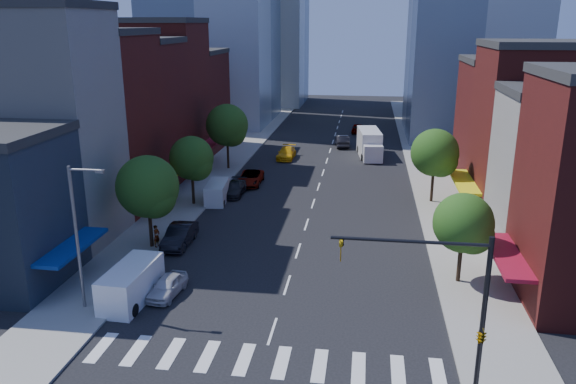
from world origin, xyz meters
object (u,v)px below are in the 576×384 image
(parked_car_rear, at_px, (235,189))
(taxi, at_px, (286,153))
(pedestrian_far, at_px, (123,272))
(cargo_van_near, at_px, (130,285))
(traffic_car_oncoming, at_px, (342,141))
(parked_car_second, at_px, (180,235))
(cargo_van_far, at_px, (217,193))
(box_truck, at_px, (370,144))
(parked_car_third, at_px, (250,178))
(parked_car_front, at_px, (167,286))
(traffic_car_far, at_px, (358,128))
(pedestrian_near, at_px, (157,236))

(parked_car_rear, distance_m, taxi, 16.93)
(parked_car_rear, relative_size, pedestrian_far, 2.83)
(cargo_van_near, height_order, traffic_car_oncoming, cargo_van_near)
(parked_car_second, relative_size, cargo_van_far, 1.04)
(box_truck, bearing_deg, parked_car_third, -136.94)
(parked_car_third, bearing_deg, parked_car_rear, -102.93)
(cargo_van_far, height_order, pedestrian_far, cargo_van_far)
(parked_car_second, distance_m, parked_car_rear, 13.94)
(parked_car_front, xyz_separation_m, parked_car_third, (0.00, 26.43, 0.08))
(parked_car_second, bearing_deg, cargo_van_far, 89.19)
(parked_car_rear, xyz_separation_m, box_truck, (13.67, 19.51, 0.94))
(parked_car_front, height_order, box_truck, box_truck)
(parked_car_front, bearing_deg, parked_car_third, 95.92)
(traffic_car_oncoming, bearing_deg, parked_car_third, 59.10)
(traffic_car_oncoming, height_order, traffic_car_far, traffic_car_oncoming)
(cargo_van_near, bearing_deg, parked_car_rear, 89.83)
(traffic_car_far, height_order, box_truck, box_truck)
(parked_car_second, bearing_deg, box_truck, 65.25)
(traffic_car_oncoming, xyz_separation_m, box_truck, (3.87, -5.69, 0.80))
(cargo_van_near, xyz_separation_m, taxi, (4.18, 40.12, -0.42))
(parked_car_front, distance_m, pedestrian_far, 3.64)
(box_truck, bearing_deg, parked_car_rear, -132.08)
(cargo_van_far, bearing_deg, traffic_car_oncoming, 62.65)
(cargo_van_far, relative_size, pedestrian_near, 2.69)
(traffic_car_oncoming, height_order, pedestrian_far, pedestrian_far)
(parked_car_front, relative_size, box_truck, 0.44)
(cargo_van_near, relative_size, pedestrian_near, 3.15)
(parked_car_front, distance_m, traffic_car_oncoming, 48.37)
(cargo_van_near, height_order, cargo_van_far, cargo_van_near)
(traffic_car_oncoming, relative_size, traffic_car_far, 1.12)
(parked_car_front, relative_size, cargo_van_near, 0.69)
(cargo_van_near, height_order, pedestrian_near, cargo_van_near)
(traffic_car_far, xyz_separation_m, pedestrian_near, (-14.52, -50.78, 0.28))
(parked_car_second, distance_m, traffic_car_oncoming, 40.61)
(parked_car_second, relative_size, cargo_van_near, 0.89)
(pedestrian_near, bearing_deg, traffic_car_oncoming, -1.72)
(parked_car_rear, bearing_deg, taxi, 80.40)
(parked_car_third, relative_size, taxi, 1.04)
(parked_car_second, xyz_separation_m, traffic_car_oncoming, (11.00, 39.09, 0.01))
(parked_car_second, distance_m, cargo_van_far, 11.35)
(parked_car_second, relative_size, traffic_car_oncoming, 0.99)
(taxi, height_order, pedestrian_near, pedestrian_near)
(cargo_van_far, relative_size, pedestrian_far, 2.84)
(pedestrian_far, bearing_deg, parked_car_second, 158.84)
(parked_car_third, height_order, cargo_van_near, cargo_van_near)
(taxi, xyz_separation_m, box_truck, (10.70, 2.85, 0.89))
(parked_car_front, bearing_deg, box_truck, 78.82)
(traffic_car_oncoming, bearing_deg, parked_car_front, 71.48)
(parked_car_rear, height_order, cargo_van_far, cargo_van_far)
(taxi, bearing_deg, parked_car_second, -96.83)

